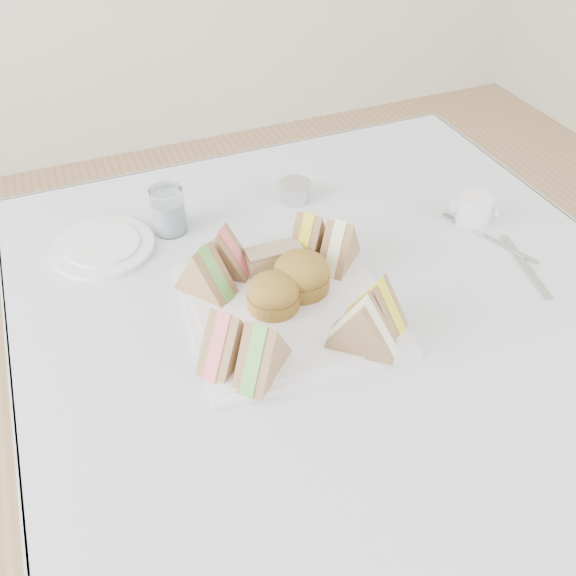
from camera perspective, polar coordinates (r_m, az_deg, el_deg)
name	(u,v)px	position (r m, az deg, el deg)	size (l,w,h in m)	color
floor	(321,520)	(1.60, 3.13, -20.84)	(4.00, 4.00, 0.00)	#9E7751
table	(328,431)	(1.29, 3.75, -13.18)	(0.90, 0.90, 0.74)	brown
tablecloth	(338,297)	(1.01, 4.67, -0.82)	(1.02, 1.02, 0.01)	silver
serving_plate	(288,309)	(0.97, 0.00, -1.95)	(0.31, 0.31, 0.01)	white
sandwich_fl_a	(227,335)	(0.86, -5.74, -4.38)	(0.10, 0.05, 0.09)	#996F56
sandwich_fl_b	(262,348)	(0.84, -2.47, -5.65)	(0.10, 0.05, 0.09)	#996F56
sandwich_fr_a	(377,302)	(0.92, 8.30, -1.28)	(0.10, 0.04, 0.09)	#996F56
sandwich_fr_b	(363,323)	(0.88, 7.04, -3.31)	(0.10, 0.05, 0.09)	#996F56
sandwich_bl_a	(204,270)	(0.97, -7.86, 1.72)	(0.10, 0.05, 0.09)	#996F56
sandwich_bl_b	(223,251)	(1.01, -6.13, 3.50)	(0.10, 0.05, 0.09)	#996F56
sandwich_br_a	(339,243)	(1.02, 4.83, 4.25)	(0.10, 0.05, 0.09)	#996F56
sandwich_br_b	(309,234)	(1.04, 1.99, 5.06)	(0.10, 0.05, 0.09)	#996F56
scone_left	(273,293)	(0.94, -1.40, -0.52)	(0.08, 0.08, 0.06)	olive
scone_right	(301,274)	(0.98, 1.26, 1.33)	(0.09, 0.09, 0.06)	olive
pastry_slice	(274,259)	(1.02, -1.36, 2.76)	(0.09, 0.04, 0.04)	tan
side_plate	(103,247)	(1.14, -16.89, 3.68)	(0.18, 0.18, 0.01)	white
water_glass	(168,210)	(1.14, -11.12, 7.14)	(0.06, 0.06, 0.09)	white
tea_strainer	(295,192)	(1.21, 0.66, 8.93)	(0.06, 0.06, 0.04)	silver
knife	(525,266)	(1.13, 21.31, 1.93)	(0.01, 0.18, 0.00)	silver
fork	(496,242)	(1.17, 18.92, 4.08)	(0.01, 0.17, 0.00)	silver
creamer_jug	(474,210)	(1.20, 17.01, 6.97)	(0.06, 0.06, 0.05)	white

